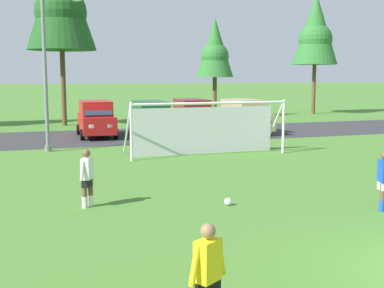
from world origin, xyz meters
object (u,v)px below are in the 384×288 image
Objects in this scene: soccer_goal at (205,127)px; parked_car_slot_left at (151,119)px; referee at (208,279)px; parked_car_slot_far_left at (96,118)px; player_striker_near at (384,181)px; soccer_ball at (228,202)px; parked_car_slot_center at (244,116)px; parked_car_slot_center_left at (192,116)px; player_midfield_center at (87,178)px; street_lamp at (49,71)px.

parked_car_slot_left is at bearing 96.63° from soccer_goal.
referee is 24.09m from parked_car_slot_far_left.
parked_car_slot_left reaches higher than player_striker_near.
parked_car_slot_center is (7.90, 16.32, 1.00)m from soccer_ball.
parked_car_slot_left is 3.32m from parked_car_slot_center_left.
player_striker_near is 0.35× the size of parked_car_slot_center_left.
player_midfield_center is 16.08m from parked_car_slot_left.
parked_car_slot_far_left reaches higher than player_striker_near.
parked_car_slot_far_left is at bearing 85.91° from referee.
parked_car_slot_left is 0.99× the size of parked_car_slot_center_left.
soccer_goal is 1.00× the size of street_lamp.
soccer_ball is at bearing -106.06° from soccer_goal.
player_striker_near is (3.82, -1.84, 0.71)m from soccer_ball.
soccer_goal reaches higher than referee.
soccer_goal is at bearing -125.98° from parked_car_slot_center.
soccer_goal reaches higher than soccer_ball.
soccer_ball is 4.30m from player_striker_near.
player_midfield_center is (-6.42, -7.92, -0.47)m from soccer_goal.
soccer_goal is 9.02m from parked_car_slot_center.
soccer_ball is 0.13× the size of player_striker_near.
street_lamp is (-6.81, 3.25, 2.58)m from soccer_goal.
player_midfield_center is at bearing -127.60° from parked_car_slot_center.
street_lamp reaches higher than parked_car_slot_far_left.
parked_car_slot_center is (4.07, 18.16, 0.29)m from player_striker_near.
soccer_goal reaches higher than parked_car_slot_center.
player_striker_near is at bearing -83.56° from soccer_goal.
referee is at bearing -115.58° from parked_car_slot_center.
parked_car_slot_center_left is at bearing 74.66° from soccer_ball.
player_striker_near is (6.86, 4.69, 0.00)m from referee.
parked_car_slot_center_left is (8.62, 16.41, 0.29)m from player_midfield_center.
parked_car_slot_center_left is at bearing 0.13° from parked_car_slot_far_left.
soccer_goal is 4.54× the size of player_midfield_center.
parked_car_slot_far_left reaches higher than soccer_ball.
parked_car_slot_far_left is 9.29m from parked_car_slot_center.
parked_car_slot_far_left is at bearing 81.33° from player_midfield_center.
parked_car_slot_far_left is at bearing 156.74° from parked_car_slot_left.
referee is 7.67m from player_midfield_center.
soccer_ball is 18.19m from parked_car_slot_center_left.
parked_car_slot_left and parked_car_slot_center_left have the same top height.
soccer_ball is 0.05× the size of parked_car_slot_left.
street_lamp is (-0.39, 11.17, 3.05)m from player_midfield_center.
soccer_goal reaches higher than parked_car_slot_left.
street_lamp reaches higher than parked_car_slot_center.
parked_car_slot_left is (-0.83, 7.16, -0.18)m from soccer_goal.
referee is 1.00× the size of player_midfield_center.
soccer_ball is 7.24m from referee.
parked_car_slot_far_left is 0.62× the size of street_lamp.
soccer_goal is (2.60, 9.02, 1.18)m from soccer_ball.
soccer_ball is 0.05× the size of parked_car_slot_center_left.
parked_car_slot_center is (6.13, 0.14, 0.00)m from parked_car_slot_left.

